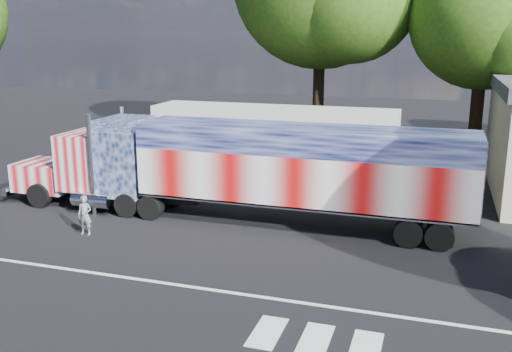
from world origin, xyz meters
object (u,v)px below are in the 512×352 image
(semi_truck, at_px, (242,168))
(tree_ne_a, at_px, (488,15))
(woman, at_px, (85,215))
(coach_bus, at_px, (273,141))

(semi_truck, height_order, tree_ne_a, tree_ne_a)
(semi_truck, relative_size, woman, 13.12)
(tree_ne_a, bearing_deg, woman, -130.26)
(semi_truck, bearing_deg, tree_ne_a, 55.32)
(semi_truck, xyz_separation_m, woman, (-4.90, -3.35, -1.38))
(coach_bus, distance_m, woman, 11.25)
(semi_truck, xyz_separation_m, tree_ne_a, (9.20, 13.29, 6.00))
(woman, relative_size, tree_ne_a, 0.12)
(coach_bus, height_order, woman, coach_bus)
(tree_ne_a, bearing_deg, semi_truck, -124.68)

